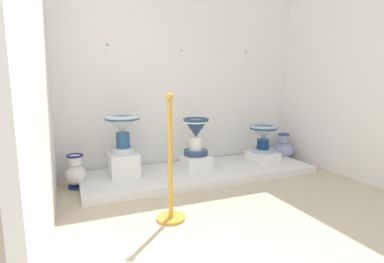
{
  "coord_description": "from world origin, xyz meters",
  "views": [
    {
      "loc": [
        0.15,
        -1.15,
        1.17
      ],
      "look_at": [
        1.53,
        2.19,
        0.57
      ],
      "focal_mm": 28.44,
      "sensor_mm": 36.0,
      "label": 1
    }
  ],
  "objects_px": {
    "plinth_block_pale_glazed": "(124,165)",
    "plinth_block_rightmost": "(196,161)",
    "antique_toilet_rightmost": "(196,133)",
    "plinth_block_tall_cobalt": "(262,156)",
    "stanchion_post_near_left": "(170,181)",
    "antique_toilet_tall_cobalt": "(263,134)",
    "decorative_vase_corner": "(283,149)",
    "info_placard_first": "(111,49)",
    "info_placard_second": "(184,54)",
    "antique_toilet_pale_glazed": "(122,127)",
    "decorative_vase_companion": "(76,173)",
    "info_placard_third": "(248,55)"
  },
  "relations": [
    {
      "from": "plinth_block_pale_glazed",
      "to": "plinth_block_rightmost",
      "type": "xyz_separation_m",
      "value": [
        0.89,
        -0.01,
        -0.05
      ]
    },
    {
      "from": "antique_toilet_rightmost",
      "to": "plinth_block_tall_cobalt",
      "type": "xyz_separation_m",
      "value": [
        0.98,
        -0.04,
        -0.39
      ]
    },
    {
      "from": "plinth_block_pale_glazed",
      "to": "stanchion_post_near_left",
      "type": "height_order",
      "value": "stanchion_post_near_left"
    },
    {
      "from": "antique_toilet_tall_cobalt",
      "to": "decorative_vase_corner",
      "type": "height_order",
      "value": "antique_toilet_tall_cobalt"
    },
    {
      "from": "info_placard_first",
      "to": "info_placard_second",
      "type": "height_order",
      "value": "info_placard_first"
    },
    {
      "from": "plinth_block_tall_cobalt",
      "to": "info_placard_second",
      "type": "bearing_deg",
      "value": 154.69
    },
    {
      "from": "antique_toilet_pale_glazed",
      "to": "antique_toilet_rightmost",
      "type": "relative_size",
      "value": 0.95
    },
    {
      "from": "antique_toilet_tall_cobalt",
      "to": "plinth_block_rightmost",
      "type": "bearing_deg",
      "value": 177.69
    },
    {
      "from": "info_placard_first",
      "to": "decorative_vase_companion",
      "type": "height_order",
      "value": "info_placard_first"
    },
    {
      "from": "antique_toilet_tall_cobalt",
      "to": "antique_toilet_pale_glazed",
      "type": "bearing_deg",
      "value": 178.35
    },
    {
      "from": "stanchion_post_near_left",
      "to": "antique_toilet_rightmost",
      "type": "bearing_deg",
      "value": 57.33
    },
    {
      "from": "info_placard_third",
      "to": "stanchion_post_near_left",
      "type": "distance_m",
      "value": 2.56
    },
    {
      "from": "antique_toilet_pale_glazed",
      "to": "plinth_block_rightmost",
      "type": "relative_size",
      "value": 1.3
    },
    {
      "from": "plinth_block_pale_glazed",
      "to": "antique_toilet_rightmost",
      "type": "distance_m",
      "value": 0.95
    },
    {
      "from": "antique_toilet_tall_cobalt",
      "to": "decorative_vase_companion",
      "type": "height_order",
      "value": "antique_toilet_tall_cobalt"
    },
    {
      "from": "antique_toilet_rightmost",
      "to": "stanchion_post_near_left",
      "type": "height_order",
      "value": "stanchion_post_near_left"
    },
    {
      "from": "info_placard_second",
      "to": "stanchion_post_near_left",
      "type": "xyz_separation_m",
      "value": [
        -0.71,
        -1.51,
        -1.18
      ]
    },
    {
      "from": "info_placard_third",
      "to": "antique_toilet_pale_glazed",
      "type": "bearing_deg",
      "value": -167.92
    },
    {
      "from": "antique_toilet_rightmost",
      "to": "antique_toilet_tall_cobalt",
      "type": "relative_size",
      "value": 1.21
    },
    {
      "from": "plinth_block_rightmost",
      "to": "decorative_vase_corner",
      "type": "relative_size",
      "value": 0.85
    },
    {
      "from": "antique_toilet_pale_glazed",
      "to": "antique_toilet_tall_cobalt",
      "type": "height_order",
      "value": "antique_toilet_pale_glazed"
    },
    {
      "from": "plinth_block_pale_glazed",
      "to": "decorative_vase_companion",
      "type": "relative_size",
      "value": 0.88
    },
    {
      "from": "antique_toilet_tall_cobalt",
      "to": "plinth_block_tall_cobalt",
      "type": "bearing_deg",
      "value": 180.0
    },
    {
      "from": "plinth_block_rightmost",
      "to": "plinth_block_tall_cobalt",
      "type": "bearing_deg",
      "value": -2.31
    },
    {
      "from": "info_placard_third",
      "to": "decorative_vase_companion",
      "type": "xyz_separation_m",
      "value": [
        -2.4,
        -0.36,
        -1.37
      ]
    },
    {
      "from": "antique_toilet_pale_glazed",
      "to": "plinth_block_rightmost",
      "type": "distance_m",
      "value": 1.02
    },
    {
      "from": "decorative_vase_companion",
      "to": "antique_toilet_tall_cobalt",
      "type": "bearing_deg",
      "value": -2.38
    },
    {
      "from": "info_placard_first",
      "to": "info_placard_third",
      "type": "relative_size",
      "value": 1.1
    },
    {
      "from": "plinth_block_pale_glazed",
      "to": "decorative_vase_companion",
      "type": "height_order",
      "value": "decorative_vase_companion"
    },
    {
      "from": "plinth_block_pale_glazed",
      "to": "info_placard_second",
      "type": "xyz_separation_m",
      "value": [
        0.91,
        0.4,
        1.3
      ]
    },
    {
      "from": "info_placard_third",
      "to": "plinth_block_rightmost",
      "type": "bearing_deg",
      "value": -157.07
    },
    {
      "from": "info_placard_second",
      "to": "info_placard_third",
      "type": "distance_m",
      "value": 0.97
    },
    {
      "from": "antique_toilet_pale_glazed",
      "to": "info_placard_third",
      "type": "distance_m",
      "value": 2.11
    },
    {
      "from": "plinth_block_pale_glazed",
      "to": "info_placard_first",
      "type": "distance_m",
      "value": 1.39
    },
    {
      "from": "antique_toilet_rightmost",
      "to": "decorative_vase_companion",
      "type": "relative_size",
      "value": 1.24
    },
    {
      "from": "plinth_block_pale_glazed",
      "to": "antique_toilet_tall_cobalt",
      "type": "distance_m",
      "value": 1.89
    },
    {
      "from": "decorative_vase_corner",
      "to": "antique_toilet_pale_glazed",
      "type": "bearing_deg",
      "value": -176.69
    },
    {
      "from": "plinth_block_rightmost",
      "to": "info_placard_second",
      "type": "distance_m",
      "value": 1.42
    },
    {
      "from": "plinth_block_tall_cobalt",
      "to": "info_placard_third",
      "type": "bearing_deg",
      "value": 88.81
    },
    {
      "from": "info_placard_second",
      "to": "antique_toilet_pale_glazed",
      "type": "bearing_deg",
      "value": -156.04
    },
    {
      "from": "plinth_block_rightmost",
      "to": "antique_toilet_tall_cobalt",
      "type": "height_order",
      "value": "antique_toilet_tall_cobalt"
    },
    {
      "from": "info_placard_second",
      "to": "decorative_vase_corner",
      "type": "height_order",
      "value": "info_placard_second"
    },
    {
      "from": "info_placard_second",
      "to": "plinth_block_pale_glazed",
      "type": "bearing_deg",
      "value": -156.04
    },
    {
      "from": "info_placard_first",
      "to": "decorative_vase_corner",
      "type": "distance_m",
      "value": 2.79
    },
    {
      "from": "info_placard_second",
      "to": "decorative_vase_companion",
      "type": "height_order",
      "value": "info_placard_second"
    },
    {
      "from": "plinth_block_rightmost",
      "to": "decorative_vase_companion",
      "type": "height_order",
      "value": "decorative_vase_companion"
    },
    {
      "from": "plinth_block_rightmost",
      "to": "stanchion_post_near_left",
      "type": "bearing_deg",
      "value": -122.67
    },
    {
      "from": "plinth_block_tall_cobalt",
      "to": "info_placard_first",
      "type": "relative_size",
      "value": 2.56
    },
    {
      "from": "antique_toilet_rightmost",
      "to": "stanchion_post_near_left",
      "type": "bearing_deg",
      "value": -122.67
    },
    {
      "from": "antique_toilet_pale_glazed",
      "to": "antique_toilet_rightmost",
      "type": "height_order",
      "value": "antique_toilet_pale_glazed"
    }
  ]
}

